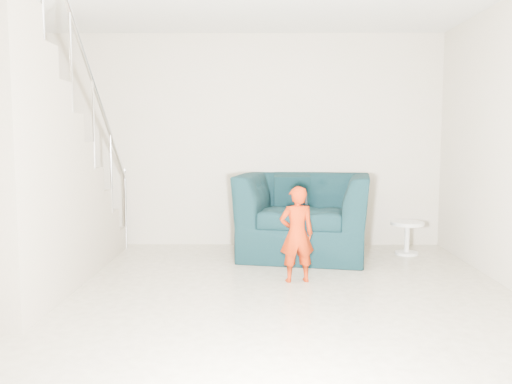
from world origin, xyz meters
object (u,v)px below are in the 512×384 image
Objects in this scene: toddler at (297,234)px; staircase at (14,188)px; side_table at (407,232)px; armchair at (304,215)px.

toddler is 2.62m from staircase.
staircase reaches higher than side_table.
toddler is (-0.17, -1.18, -0.02)m from armchair.
staircase is at bearing -157.59° from side_table.
staircase is at bearing -139.32° from armchair.
side_table is 0.11× the size of staircase.
armchair is 1.59× the size of toddler.
toddler is at bearing -138.58° from side_table.
armchair is 1.19m from toddler.
toddler is at bearing 8.76° from staircase.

